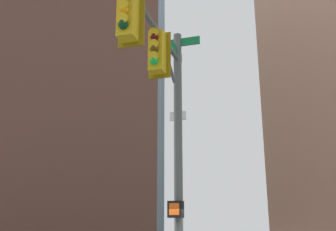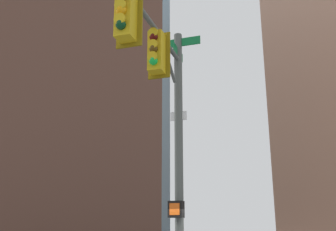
% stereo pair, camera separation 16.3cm
% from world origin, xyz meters
% --- Properties ---
extents(signal_pole_assembly, '(3.48, 3.97, 7.35)m').
position_xyz_m(signal_pole_assembly, '(-1.08, 1.27, 4.91)').
color(signal_pole_assembly, '#4C514C').
rests_on(signal_pole_assembly, ground_plane).
extents(building_brick_nearside, '(23.43, 16.66, 39.85)m').
position_xyz_m(building_brick_nearside, '(27.34, -0.39, 19.93)').
color(building_brick_nearside, brown).
rests_on(building_brick_nearside, ground_plane).
extents(building_brick_midblock, '(21.60, 19.59, 40.32)m').
position_xyz_m(building_brick_midblock, '(52.30, -11.38, 20.16)').
color(building_brick_midblock, brown).
rests_on(building_brick_midblock, ground_plane).
extents(building_glass_tower, '(33.69, 23.51, 59.67)m').
position_xyz_m(building_glass_tower, '(57.00, -13.08, 29.83)').
color(building_glass_tower, '#8CB2C6').
rests_on(building_glass_tower, ground_plane).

